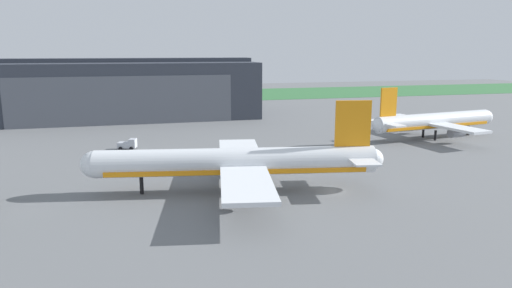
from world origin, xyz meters
The scene contains 6 objects.
ground_plane centered at (0.00, 0.00, 0.00)m, with size 440.00×440.00×0.00m, color slate.
grass_field_strip centered at (0.00, 152.61, 0.04)m, with size 440.00×56.00×0.08m, color #346D3C.
maintenance_hangar centered at (-31.26, 90.03, 8.66)m, with size 80.86×35.39×18.24m.
airliner_far_left centered at (40.59, 32.54, 4.11)m, with size 35.78×29.55×12.56m.
airliner_near_left centered at (-13.87, 3.32, 4.45)m, with size 44.19×37.10×13.52m.
baggage_tug centered at (-29.89, 38.28, 1.11)m, with size 4.19×3.22×2.29m.
Camera 1 is at (-28.02, -61.71, 20.86)m, focal length 32.47 mm.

